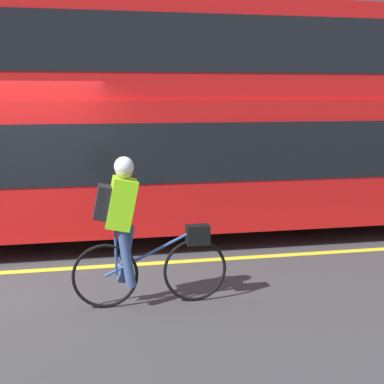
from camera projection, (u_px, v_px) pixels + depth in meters
The scene contains 7 objects.
ground_plane at pixel (11, 277), 6.89m from camera, with size 80.00×80.00×0.00m, color #38383A.
road_center_line at pixel (13, 272), 7.08m from camera, with size 50.00×0.14×0.01m, color yellow.
sidewalk_curb at pixel (43, 193), 12.53m from camera, with size 60.00×2.19×0.11m.
building_facade at pixel (40, 57), 13.16m from camera, with size 60.00×0.30×6.46m.
bus at pixel (253, 112), 8.93m from camera, with size 11.48×2.51×3.66m.
cyclist_on_bike at pixel (134, 227), 5.81m from camera, with size 1.73×0.32×1.67m.
street_sign_post at pixel (368, 126), 13.75m from camera, with size 0.36×0.09×2.54m.
Camera 1 is at (0.98, -6.92, 2.32)m, focal length 50.00 mm.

